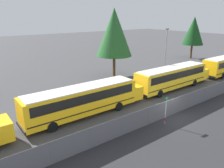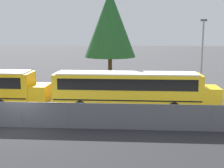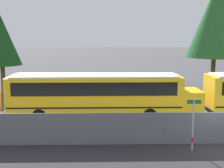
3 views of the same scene
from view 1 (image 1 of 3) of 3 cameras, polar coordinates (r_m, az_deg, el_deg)
name	(u,v)px [view 1 (image 1 of 3)]	position (r m, az deg, el deg)	size (l,w,h in m)	color
ground_plane	(169,116)	(22.57, 14.64, -8.06)	(200.00, 200.00, 0.00)	#424244
fence	(170,108)	(22.21, 14.82, -6.01)	(67.00, 0.07, 1.73)	#9EA0A5
school_bus_1	(85,98)	(21.43, -7.12, -3.77)	(13.13, 2.47, 3.02)	yellow
school_bus_2	(173,76)	(30.17, 15.74, 2.04)	(13.13, 2.47, 3.02)	yellow
street_sign	(166,111)	(20.16, 13.88, -6.75)	(0.70, 0.09, 2.66)	#B7B7BC
light_pole	(166,48)	(39.57, 13.90, 9.14)	(0.60, 0.24, 7.35)	gray
tree_1	(194,31)	(53.11, 20.52, 12.88)	(4.71, 4.71, 9.22)	#51381E
tree_2	(114,32)	(34.46, 0.58, 13.33)	(5.58, 5.58, 10.62)	#51381E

